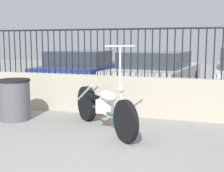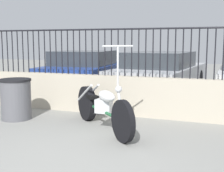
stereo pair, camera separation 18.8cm
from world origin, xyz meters
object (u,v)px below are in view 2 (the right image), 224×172
Objects in this scene: motorcycle_green at (100,106)px; car_silver at (161,72)px; trash_bin at (16,99)px; car_blue at (85,70)px.

car_silver is (0.25, 4.12, 0.24)m from motorcycle_green.
motorcycle_green reaches higher than trash_bin.
trash_bin is 4.11m from car_blue.
trash_bin is at bearing -178.77° from car_blue.
car_blue is 2.49m from car_silver.
car_silver is (2.10, 4.10, 0.24)m from trash_bin.
trash_bin is 0.17× the size of car_silver.
car_blue is 0.86× the size of car_silver.
trash_bin is (-1.85, 0.03, 0.01)m from motorcycle_green.
trash_bin is 0.20× the size of car_blue.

